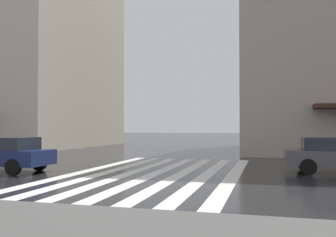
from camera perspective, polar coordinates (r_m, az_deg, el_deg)
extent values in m
plane|color=black|center=(11.73, -13.77, -10.21)|extent=(220.00, 220.00, 0.00)
cube|color=silver|center=(14.32, 10.17, -8.60)|extent=(13.00, 0.50, 0.01)
cube|color=silver|center=(14.44, 6.17, -8.55)|extent=(13.00, 0.50, 0.01)
cube|color=silver|center=(14.63, 2.26, -8.46)|extent=(13.00, 0.50, 0.01)
cube|color=silver|center=(14.88, -1.54, -8.34)|extent=(13.00, 0.50, 0.01)
cube|color=silver|center=(15.20, -5.19, -8.19)|extent=(13.00, 0.50, 0.01)
cube|color=silver|center=(15.57, -8.68, -8.02)|extent=(13.00, 0.50, 0.01)
cube|color=silver|center=(15.99, -11.99, -7.83)|extent=(13.00, 0.50, 0.01)
cube|color=navy|center=(16.45, -24.52, -5.43)|extent=(1.75, 4.10, 0.60)
cube|color=#232833|center=(16.33, -24.09, -3.54)|extent=(1.54, 2.46, 0.50)
cylinder|color=black|center=(15.06, -22.85, -6.98)|extent=(0.20, 0.62, 0.62)
cylinder|color=black|center=(16.39, -19.28, -6.55)|extent=(0.20, 0.62, 0.62)
cube|color=#232833|center=(15.89, 24.52, -3.60)|extent=(1.54, 2.46, 0.50)
cylinder|color=black|center=(16.62, 20.31, -6.47)|extent=(0.20, 0.62, 0.62)
cylinder|color=black|center=(14.98, 20.89, -7.03)|extent=(0.20, 0.62, 0.62)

